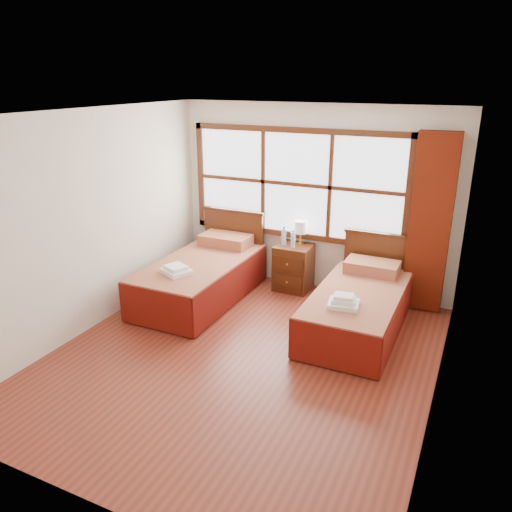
% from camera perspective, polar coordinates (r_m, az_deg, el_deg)
% --- Properties ---
extents(floor, '(4.50, 4.50, 0.00)m').
position_cam_1_polar(floor, '(5.63, -1.59, -11.48)').
color(floor, maroon).
rests_on(floor, ground).
extents(ceiling, '(4.50, 4.50, 0.00)m').
position_cam_1_polar(ceiling, '(4.82, -1.90, 15.95)').
color(ceiling, white).
rests_on(ceiling, wall_back).
extents(wall_back, '(4.00, 0.00, 4.00)m').
position_cam_1_polar(wall_back, '(7.08, 6.56, 6.46)').
color(wall_back, silver).
rests_on(wall_back, floor).
extents(wall_left, '(0.00, 4.50, 4.50)m').
position_cam_1_polar(wall_left, '(6.20, -18.49, 3.62)').
color(wall_left, silver).
rests_on(wall_left, floor).
extents(wall_right, '(0.00, 4.50, 4.50)m').
position_cam_1_polar(wall_right, '(4.59, 21.20, -2.36)').
color(wall_right, silver).
rests_on(wall_right, floor).
extents(window, '(3.16, 0.06, 1.56)m').
position_cam_1_polar(window, '(7.08, 4.60, 8.19)').
color(window, white).
rests_on(window, wall_back).
extents(curtain, '(0.50, 0.16, 2.30)m').
position_cam_1_polar(curtain, '(6.66, 19.27, 3.43)').
color(curtain, '#611909').
rests_on(curtain, wall_back).
extents(bed_left, '(1.07, 2.09, 1.05)m').
position_cam_1_polar(bed_left, '(6.95, -6.12, -2.27)').
color(bed_left, '#3F1F0D').
rests_on(bed_left, floor).
extents(bed_right, '(1.00, 2.02, 0.97)m').
position_cam_1_polar(bed_right, '(6.20, 11.62, -5.69)').
color(bed_right, '#3F1F0D').
rests_on(bed_right, floor).
extents(nightstand, '(0.50, 0.49, 0.67)m').
position_cam_1_polar(nightstand, '(7.19, 4.29, -1.33)').
color(nightstand, '#4D2510').
rests_on(nightstand, floor).
extents(towels_left, '(0.44, 0.42, 0.10)m').
position_cam_1_polar(towels_left, '(6.43, -9.12, -1.58)').
color(towels_left, white).
rests_on(towels_left, bed_left).
extents(towels_right, '(0.38, 0.34, 0.14)m').
position_cam_1_polar(towels_right, '(5.63, 9.97, -5.17)').
color(towels_right, white).
rests_on(towels_right, bed_right).
extents(lamp, '(0.18, 0.18, 0.35)m').
position_cam_1_polar(lamp, '(7.07, 5.14, 3.23)').
color(lamp, gold).
rests_on(lamp, nightstand).
extents(bottle_near, '(0.07, 0.07, 0.27)m').
position_cam_1_polar(bottle_near, '(7.08, 3.20, 2.26)').
color(bottle_near, silver).
rests_on(bottle_near, nightstand).
extents(bottle_far, '(0.06, 0.06, 0.24)m').
position_cam_1_polar(bottle_far, '(6.98, 4.26, 1.88)').
color(bottle_far, silver).
rests_on(bottle_far, nightstand).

